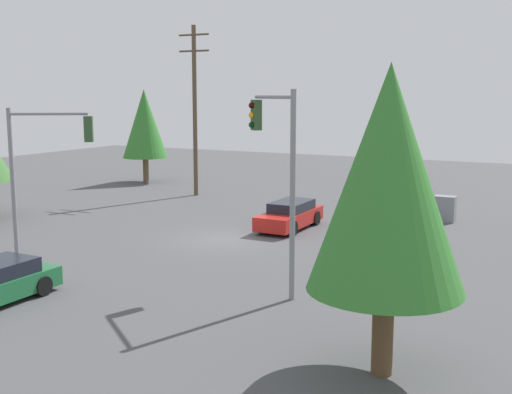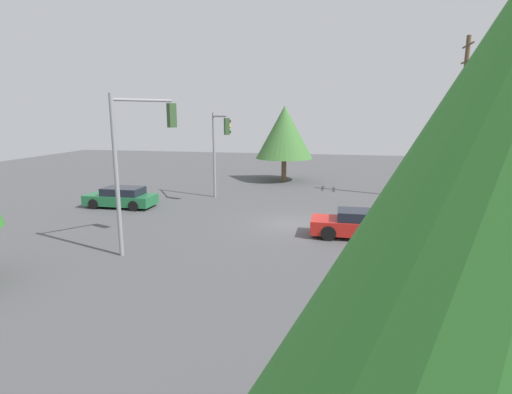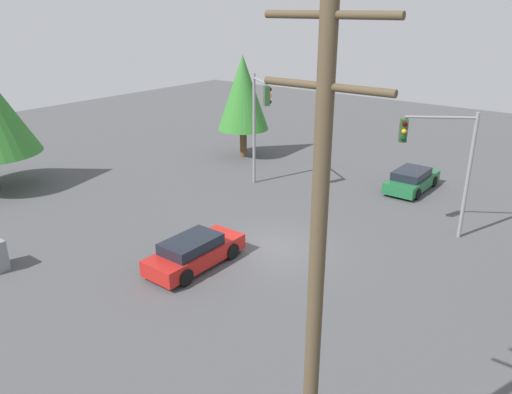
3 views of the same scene
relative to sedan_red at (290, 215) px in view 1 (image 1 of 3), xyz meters
name	(u,v)px [view 1 (image 1 of 3)]	position (x,y,z in m)	size (l,w,h in m)	color
ground_plane	(226,239)	(1.64, 3.45, -0.66)	(80.00, 80.00, 0.00)	#4C4C4F
sedan_red	(290,215)	(0.00, 0.00, 0.00)	(1.87, 4.58, 1.34)	red
traffic_signal_main	(44,155)	(6.90, 9.14, 3.45)	(2.94, 2.05, 6.03)	gray
traffic_signal_cross	(277,158)	(-3.83, 9.43, 3.86)	(2.45, 1.91, 6.73)	gray
utility_pole_tall	(195,107)	(9.85, -6.72, 5.07)	(2.20, 0.28, 10.86)	brown
electrical_cabinet	(445,209)	(-6.40, -5.35, 0.01)	(1.07, 0.69, 1.34)	gray
tree_corner	(145,124)	(16.68, -10.35, 3.70)	(3.33, 3.33, 6.92)	brown
tree_far	(388,180)	(-8.87, 14.13, 3.99)	(3.65, 3.65, 7.29)	brown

